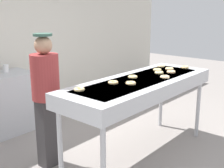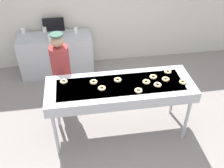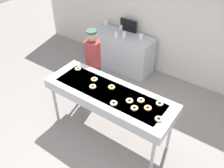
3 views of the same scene
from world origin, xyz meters
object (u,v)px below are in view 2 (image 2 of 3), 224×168
Objects in this scene: plain_donut_0 at (118,80)px; plain_donut_7 at (102,88)px; plain_donut_1 at (146,82)px; paper_cup_0 at (76,30)px; fryer_conveyor at (120,89)px; plain_donut_4 at (153,77)px; plain_donut_6 at (183,82)px; worker_baker at (61,71)px; plain_donut_2 at (166,79)px; plain_donut_10 at (158,85)px; paper_cup_2 at (58,35)px; prep_counter at (57,55)px; plain_donut_8 at (168,72)px; menu_display at (54,25)px; paper_cup_1 at (50,38)px; plain_donut_3 at (94,82)px; paper_cup_3 at (23,31)px; plain_donut_9 at (138,90)px; paper_cup_4 at (44,29)px; plain_donut_5 at (64,81)px.

plain_donut_0 is 1.00× the size of plain_donut_7.
plain_donut_1 is 0.97× the size of paper_cup_0.
plain_donut_7 is at bearing -167.17° from fryer_conveyor.
plain_donut_6 is at bearing -26.00° from plain_donut_4.
fryer_conveyor is 1.18m from worker_baker.
plain_donut_10 is (-0.17, -0.12, 0.00)m from plain_donut_2.
plain_donut_2 is 0.97× the size of paper_cup_2.
fryer_conveyor is 1.44× the size of prep_counter.
plain_donut_8 is at bearing 62.97° from plain_donut_2.
menu_display reaches higher than fryer_conveyor.
plain_donut_1 is 0.18m from plain_donut_10.
paper_cup_2 is at bearing 34.49° from paper_cup_1.
plain_donut_10 is (0.15, -0.10, 0.00)m from plain_donut_1.
menu_display reaches higher than plain_donut_3.
prep_counter is at bearing -90.00° from menu_display.
plain_donut_2 is at bearing 147.72° from worker_baker.
plain_donut_4 and plain_donut_8 have the same top height.
plain_donut_0 is at bearing -51.62° from paper_cup_3.
fryer_conveyor is 0.16m from plain_donut_0.
paper_cup_1 is (-0.07, -0.18, 0.54)m from prep_counter.
fryer_conveyor is 18.73× the size of paper_cup_2.
plain_donut_4 is at bearing -0.37° from plain_donut_3.
plain_donut_2 and plain_donut_9 have the same top height.
paper_cup_3 reaches higher than prep_counter.
paper_cup_0 is 1.00× the size of paper_cup_4.
paper_cup_3 is 0.68m from menu_display.
plain_donut_8 is 2.45m from paper_cup_0.
plain_donut_8 is 0.97× the size of paper_cup_1.
paper_cup_2 is at bearing -21.10° from paper_cup_3.
plain_donut_1 reaches higher than paper_cup_0.
worker_baker is (-0.06, 0.52, -0.14)m from plain_donut_5.
plain_donut_8 is at bearing 0.57° from plain_donut_5.
plain_donut_9 is at bearing -51.40° from paper_cup_3.
plain_donut_2 is 0.97× the size of paper_cup_3.
plain_donut_2 is at bearing 155.02° from plain_donut_6.
plain_donut_2 is 1.00× the size of plain_donut_6.
fryer_conveyor is at bearing -63.50° from paper_cup_2.
plain_donut_4 is (-0.18, 0.09, 0.00)m from plain_donut_2.
paper_cup_3 is (-2.76, 2.42, -0.07)m from plain_donut_6.
paper_cup_0 is at bearing 105.92° from fryer_conveyor.
plain_donut_5 is at bearing 86.67° from worker_baker.
plain_donut_9 is (-0.32, -0.31, 0.00)m from plain_donut_4.
paper_cup_1 is at bearing -145.51° from paper_cup_2.
plain_donut_6 is (1.40, -0.21, 0.00)m from plain_donut_3.
plain_donut_5 is at bearing -86.01° from paper_cup_2.
plain_donut_1 is at bearing -15.26° from plain_donut_0.
paper_cup_2 is (-2.00, 2.12, -0.07)m from plain_donut_6.
plain_donut_6 is (0.43, -0.21, 0.00)m from plain_donut_4.
paper_cup_3 is at bearing 133.98° from plain_donut_10.
plain_donut_6 is at bearing -42.99° from paper_cup_1.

